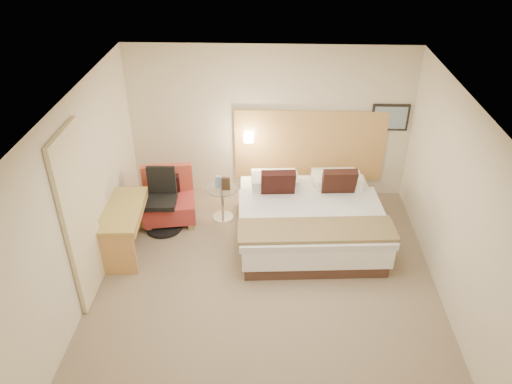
{
  "coord_description": "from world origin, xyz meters",
  "views": [
    {
      "loc": [
        0.07,
        -5.35,
        4.83
      ],
      "look_at": [
        -0.16,
        0.66,
        1.1
      ],
      "focal_mm": 35.0,
      "sensor_mm": 36.0,
      "label": 1
    }
  ],
  "objects_px": {
    "bed": "(309,218)",
    "desk_chair": "(162,205)",
    "lounge_chair": "(169,200)",
    "desk": "(125,217)",
    "side_table": "(222,201)"
  },
  "relations": [
    {
      "from": "desk",
      "to": "desk_chair",
      "type": "bearing_deg",
      "value": 55.57
    },
    {
      "from": "side_table",
      "to": "desk",
      "type": "relative_size",
      "value": 0.46
    },
    {
      "from": "lounge_chair",
      "to": "side_table",
      "type": "xyz_separation_m",
      "value": [
        0.89,
        0.04,
        -0.03
      ]
    },
    {
      "from": "bed",
      "to": "desk_chair",
      "type": "xyz_separation_m",
      "value": [
        -2.35,
        0.16,
        0.08
      ]
    },
    {
      "from": "bed",
      "to": "desk_chair",
      "type": "distance_m",
      "value": 2.36
    },
    {
      "from": "bed",
      "to": "desk_chair",
      "type": "relative_size",
      "value": 2.25
    },
    {
      "from": "lounge_chair",
      "to": "desk",
      "type": "xyz_separation_m",
      "value": [
        -0.46,
        -0.89,
        0.25
      ]
    },
    {
      "from": "bed",
      "to": "desk_chair",
      "type": "height_order",
      "value": "bed"
    },
    {
      "from": "lounge_chair",
      "to": "side_table",
      "type": "distance_m",
      "value": 0.89
    },
    {
      "from": "lounge_chair",
      "to": "desk",
      "type": "relative_size",
      "value": 0.76
    },
    {
      "from": "lounge_chair",
      "to": "side_table",
      "type": "bearing_deg",
      "value": 2.62
    },
    {
      "from": "lounge_chair",
      "to": "desk_chair",
      "type": "distance_m",
      "value": 0.29
    },
    {
      "from": "bed",
      "to": "side_table",
      "type": "bearing_deg",
      "value": 161.56
    },
    {
      "from": "lounge_chair",
      "to": "desk_chair",
      "type": "height_order",
      "value": "desk_chair"
    },
    {
      "from": "bed",
      "to": "desk",
      "type": "relative_size",
      "value": 1.86
    }
  ]
}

